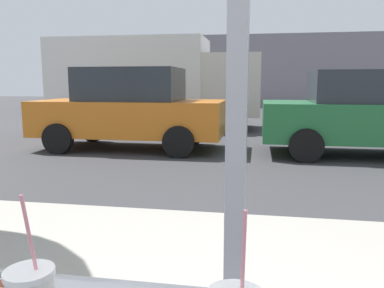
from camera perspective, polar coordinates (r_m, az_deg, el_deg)
ground_plane at (r=9.00m, az=9.32°, el=-0.55°), size 60.00×60.00×0.00m
building_facade_far at (r=24.81m, az=9.83°, el=10.52°), size 28.00×1.20×4.37m
parked_car_orange at (r=8.77m, az=-9.05°, el=5.14°), size 4.16×1.94×1.80m
parked_car_green at (r=8.59m, az=24.50°, el=4.18°), size 4.20×2.03×1.71m
box_truck at (r=12.97m, az=-5.91°, el=9.43°), size 6.78×2.44×2.88m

